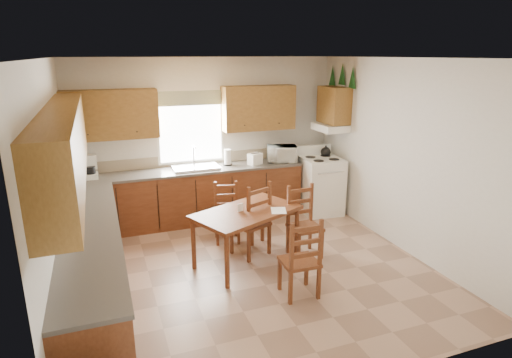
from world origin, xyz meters
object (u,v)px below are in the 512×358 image
object	(u,v)px
microwave	(282,154)
chair_far_right	(305,223)
stove	(321,186)
chair_near_left	(299,256)
chair_far_left	(227,213)
chair_near_right	(250,219)
dining_table	(247,236)

from	to	relation	value
microwave	chair_far_right	size ratio (longest dim) A/B	0.47
stove	microwave	xyz separation A→B (m)	(-0.63, 0.31, 0.57)
chair_near_left	chair_far_left	distance (m)	1.78
microwave	chair_far_left	bearing A→B (deg)	-126.52
stove	chair_far_right	world-z (taller)	chair_far_right
stove	microwave	world-z (taller)	microwave
chair_near_left	chair_near_right	world-z (taller)	chair_near_right
chair_near_right	chair_far_left	xyz separation A→B (m)	(-0.18, 0.53, -0.09)
chair_far_left	chair_far_right	world-z (taller)	chair_far_right
chair_near_left	dining_table	bearing A→B (deg)	-71.20
microwave	chair_far_left	distance (m)	1.70
microwave	dining_table	xyz separation A→B (m)	(-1.24, -1.67, -0.69)
microwave	chair_near_left	xyz separation A→B (m)	(-0.94, -2.66, -0.57)
chair_near_left	chair_far_right	world-z (taller)	chair_far_right
microwave	chair_far_left	world-z (taller)	microwave
chair_far_left	dining_table	bearing A→B (deg)	-73.78
dining_table	chair_far_left	bearing A→B (deg)	70.42
microwave	chair_far_right	xyz separation A→B (m)	(-0.42, -1.78, -0.56)
chair_far_right	chair_near_left	bearing A→B (deg)	-121.81
microwave	dining_table	world-z (taller)	microwave
stove	chair_far_left	world-z (taller)	stove
microwave	dining_table	size ratio (longest dim) A/B	0.34
dining_table	chair_near_left	world-z (taller)	chair_near_left
chair_near_right	chair_far_left	bearing A→B (deg)	-93.28
stove	dining_table	distance (m)	2.31
chair_far_right	stove	bearing A→B (deg)	52.97
chair_near_left	chair_far_left	bearing A→B (deg)	-76.59
chair_far_right	chair_near_right	bearing A→B (deg)	153.27
stove	chair_near_right	bearing A→B (deg)	-141.80
dining_table	chair_far_right	size ratio (longest dim) A/B	1.40
microwave	chair_far_right	world-z (taller)	microwave
microwave	chair_far_left	xyz separation A→B (m)	(-1.29, -0.92, -0.61)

